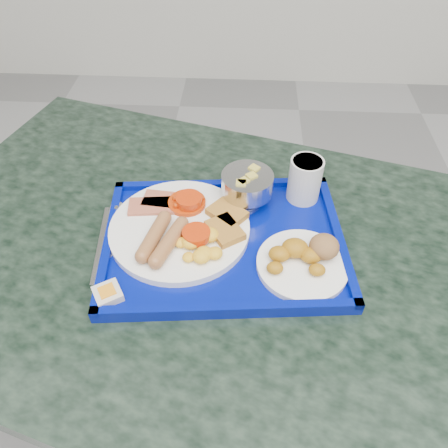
% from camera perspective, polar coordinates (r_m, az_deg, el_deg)
% --- Properties ---
extents(table, '(1.27, 1.02, 0.69)m').
position_cam_1_polar(table, '(0.92, -2.51, -10.55)').
color(table, slate).
rests_on(table, floor).
extents(tray, '(0.45, 0.34, 0.03)m').
position_cam_1_polar(tray, '(0.78, 0.00, -2.36)').
color(tray, '#021086').
rests_on(tray, table).
extents(main_plate, '(0.25, 0.25, 0.04)m').
position_cam_1_polar(main_plate, '(0.78, -5.40, -0.51)').
color(main_plate, white).
rests_on(main_plate, tray).
extents(bread_plate, '(0.15, 0.15, 0.05)m').
position_cam_1_polar(bread_plate, '(0.74, 10.52, -4.42)').
color(bread_plate, white).
rests_on(bread_plate, tray).
extents(fruit_bowl, '(0.10, 0.10, 0.07)m').
position_cam_1_polar(fruit_bowl, '(0.82, 3.05, 5.18)').
color(fruit_bowl, '#B9B9BC').
rests_on(fruit_bowl, tray).
extents(juice_cup, '(0.06, 0.06, 0.09)m').
position_cam_1_polar(juice_cup, '(0.84, 10.53, 5.87)').
color(juice_cup, silver).
rests_on(juice_cup, tray).
extents(spoon, '(0.05, 0.18, 0.01)m').
position_cam_1_polar(spoon, '(0.83, -13.93, 0.59)').
color(spoon, '#B9B9BC').
rests_on(spoon, tray).
extents(knife, '(0.03, 0.18, 0.00)m').
position_cam_1_polar(knife, '(0.79, -15.67, -2.47)').
color(knife, '#B9B9BC').
rests_on(knife, tray).
extents(jam_packet, '(0.06, 0.06, 0.02)m').
position_cam_1_polar(jam_packet, '(0.71, -14.95, -8.79)').
color(jam_packet, silver).
rests_on(jam_packet, tray).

